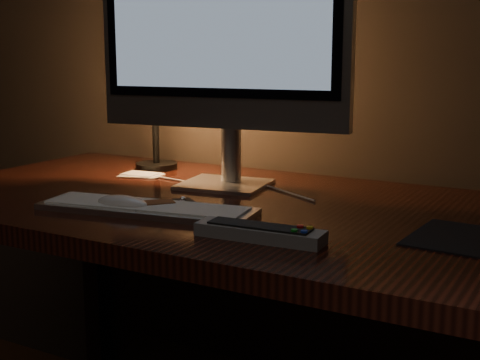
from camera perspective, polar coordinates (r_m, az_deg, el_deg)
The scene contains 9 objects.
desk at distance 1.49m, azimuth 2.97°, elevation -6.40°, with size 1.60×0.75×0.75m.
monitor at distance 1.55m, azimuth -1.53°, elevation 13.12°, with size 0.60×0.20×0.63m.
keyboard at distance 1.35m, azimuth -8.00°, elevation -2.37°, with size 0.45×0.12×0.02m, color silver.
mouse at distance 1.36m, azimuth -10.00°, elevation -2.18°, with size 0.12×0.06×0.02m, color white.
media_remote at distance 1.36m, azimuth -6.80°, elevation -2.19°, with size 0.13×0.13×0.03m.
tv_remote at distance 1.15m, azimuth 1.69°, elevation -4.48°, with size 0.23×0.07×0.03m.
papers at distance 1.73m, azimuth -8.45°, elevation 0.45°, with size 0.11×0.07×0.01m, color white.
desk_lamp at distance 1.76m, azimuth -7.32°, elevation 8.92°, with size 0.17×0.19×0.38m.
cable at distance 1.57m, azimuth -0.90°, elevation -0.58°, with size 0.00×0.00×0.50m, color white.
Camera 1 is at (0.63, 0.65, 1.07)m, focal length 50.00 mm.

